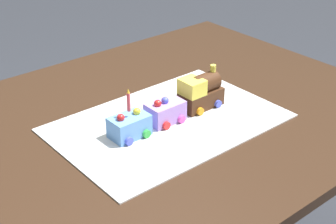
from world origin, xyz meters
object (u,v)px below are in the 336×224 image
object	(u,v)px
cake_car_gondola_sky_blue	(129,126)
birthday_candle	(129,100)
cake_locomotive	(201,92)
dining_table	(150,153)
cake_car_hopper_lavender	(165,112)

from	to	relation	value
cake_car_gondola_sky_blue	birthday_candle	bearing A→B (deg)	-180.00
birthday_candle	cake_locomotive	bearing A→B (deg)	-180.00
cake_locomotive	birthday_candle	bearing A→B (deg)	0.00
dining_table	birthday_candle	size ratio (longest dim) A/B	22.66
dining_table	cake_locomotive	distance (m)	0.22
cake_locomotive	cake_car_gondola_sky_blue	size ratio (longest dim) A/B	1.40
cake_car_hopper_lavender	cake_car_gondola_sky_blue	bearing A→B (deg)	0.00
cake_locomotive	cake_car_gondola_sky_blue	world-z (taller)	cake_locomotive
dining_table	cake_car_hopper_lavender	bearing A→B (deg)	122.38
cake_locomotive	birthday_candle	size ratio (longest dim) A/B	2.27
cake_car_hopper_lavender	birthday_candle	distance (m)	0.14
cake_car_gondola_sky_blue	dining_table	bearing A→B (deg)	-157.37
cake_locomotive	cake_car_hopper_lavender	xyz separation A→B (m)	(0.13, 0.00, -0.02)
birthday_candle	dining_table	bearing A→B (deg)	-157.19
birthday_candle	cake_car_gondola_sky_blue	bearing A→B (deg)	0.00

